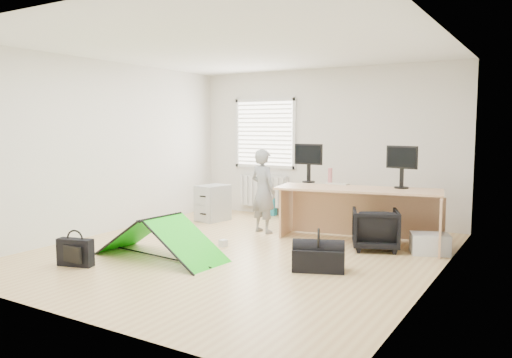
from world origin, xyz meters
The scene contains 18 objects.
ground centered at (0.00, 0.00, 0.00)m, with size 5.50×5.50×0.00m, color tan.
back_wall centered at (0.00, 2.75, 1.35)m, with size 5.00×0.02×2.70m, color silver.
window centered at (-1.20, 2.71, 1.55)m, with size 1.20×0.06×1.20m, color silver.
radiator centered at (-1.20, 2.67, 0.45)m, with size 1.00×0.12×0.60m, color silver.
desk centered at (1.15, 1.33, 0.40)m, with size 2.33×0.74×0.79m, color tan.
filing_cabinet centered at (-1.65, 1.63, 0.32)m, with size 0.41×0.55×0.64m, color #ACB0B2.
monitor_left centered at (0.22, 1.65, 1.02)m, with size 0.47×0.10×0.45m, color black.
monitor_right centered at (1.69, 1.65, 1.02)m, with size 0.47×0.10×0.45m, color black.
keyboard centered at (0.70, 1.64, 0.80)m, with size 0.39×0.13×0.02m, color beige.
thermos centered at (0.58, 1.67, 0.92)m, with size 0.07×0.07×0.24m, color #BB686B.
office_chair centered at (1.51, 1.07, 0.28)m, with size 0.60×0.62×0.56m, color black.
person centered at (-0.37, 1.23, 0.66)m, with size 0.48×0.32×1.33m, color gray.
kite centered at (-0.71, -0.80, 0.27)m, with size 1.72×0.76×0.53m, color #1AD314, non-canonical shape.
storage_crate centered at (2.21, 1.20, 0.14)m, with size 0.48×0.34×0.27m, color silver.
tote_bag centered at (-1.06, 2.64, 0.17)m, with size 0.29×0.13×0.34m, color teal.
laptop_bag centered at (-1.33, -1.61, 0.17)m, with size 0.45×0.13×0.33m, color black.
white_box centered at (-0.37, 0.12, 0.05)m, with size 0.10×0.10×0.10m, color silver.
duffel_bag centered at (1.26, -0.27, 0.13)m, with size 0.60×0.31×0.26m, color black.
Camera 1 is at (3.58, -5.53, 1.68)m, focal length 35.00 mm.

